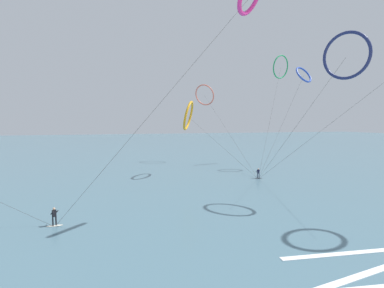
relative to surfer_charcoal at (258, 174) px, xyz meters
name	(u,v)px	position (x,y,z in m)	size (l,w,h in m)	color
sea_water	(137,145)	(-15.17, 70.98, -0.78)	(400.00, 200.00, 0.08)	slate
surfer_charcoal	(258,174)	(0.00, 0.00, 0.00)	(1.40, 0.72, 1.70)	black
surfer_ivory	(54,218)	(-27.95, -13.73, 0.00)	(1.40, 0.72, 1.70)	silver
kite_coral	(205,95)	(-2.63, 20.99, 14.81)	(5.00, 23.54, 18.05)	#EA7260
kite_cobalt	(304,75)	(12.81, 6.21, 17.73)	(15.04, 7.98, 20.29)	#2647B7
kite_navy	(346,56)	(1.88, -15.18, 15.79)	(3.34, 17.76, 19.18)	navy
kite_amber	(188,116)	(-10.48, 5.68, 9.67)	(12.31, 8.41, 13.07)	orange
kite_emerald	(281,67)	(12.90, 14.26, 20.73)	(15.52, 15.71, 24.13)	#199351
wave_crest_mid	(372,272)	(-7.03, -27.22, -0.76)	(19.85, 0.50, 0.12)	white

